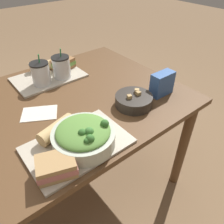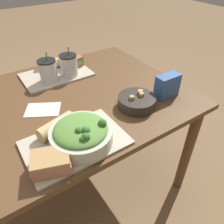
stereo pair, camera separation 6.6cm
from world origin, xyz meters
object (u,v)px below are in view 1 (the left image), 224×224
at_px(sandwich_near, 56,166).
at_px(baguette_far, 43,66).
at_px(drink_cup_red, 62,68).
at_px(drink_cup_dark, 41,74).
at_px(chip_bag, 162,84).
at_px(baguette_near, 57,129).
at_px(salad_bowl, 84,136).
at_px(sandwich_far, 63,64).
at_px(napkin_folded, 39,113).
at_px(soup_bowl, 134,100).

bearing_deg(sandwich_near, baguette_far, 87.79).
bearing_deg(drink_cup_red, drink_cup_dark, 180.00).
bearing_deg(chip_bag, drink_cup_red, 124.92).
bearing_deg(drink_cup_dark, chip_bag, -46.45).
distance_m(baguette_near, baguette_far, 0.64).
bearing_deg(salad_bowl, chip_bag, 7.33).
bearing_deg(baguette_near, salad_bowl, -170.32).
bearing_deg(baguette_far, baguette_near, 177.96).
distance_m(sandwich_far, napkin_folded, 0.47).
bearing_deg(sandwich_near, chip_bag, 29.53).
xyz_separation_m(soup_bowl, sandwich_near, (-0.51, -0.14, 0.01)).
xyz_separation_m(soup_bowl, baguette_near, (-0.41, 0.03, 0.01)).
bearing_deg(sandwich_near, sandwich_far, 78.97).
distance_m(soup_bowl, sandwich_far, 0.59).
xyz_separation_m(baguette_near, drink_cup_dark, (0.13, 0.44, 0.03)).
bearing_deg(drink_cup_dark, baguette_far, 64.13).
bearing_deg(baguette_far, chip_bag, -131.90).
relative_size(salad_bowl, sandwich_near, 1.55).
xyz_separation_m(soup_bowl, napkin_folded, (-0.41, 0.24, -0.03)).
xyz_separation_m(drink_cup_dark, napkin_folded, (-0.13, -0.24, -0.07)).
relative_size(soup_bowl, napkin_folded, 0.93).
height_order(chip_bag, napkin_folded, chip_bag).
height_order(sandwich_near, sandwich_far, same).
xyz_separation_m(soup_bowl, sandwich_far, (-0.09, 0.58, 0.01)).
relative_size(baguette_near, drink_cup_red, 1.01).
distance_m(salad_bowl, baguette_far, 0.74).
bearing_deg(napkin_folded, baguette_near, -90.75).
height_order(drink_cup_dark, chip_bag, drink_cup_dark).
relative_size(sandwich_near, drink_cup_dark, 0.92).
bearing_deg(soup_bowl, baguette_far, 107.33).
bearing_deg(baguette_far, soup_bowl, -145.41).
relative_size(soup_bowl, baguette_near, 1.05).
height_order(sandwich_far, baguette_far, sandwich_far).
xyz_separation_m(drink_cup_dark, drink_cup_red, (0.13, -0.00, 0.00)).
relative_size(soup_bowl, sandwich_far, 1.21).
height_order(soup_bowl, sandwich_near, same).
bearing_deg(napkin_folded, drink_cup_dark, 61.55).
bearing_deg(sandwich_far, baguette_near, -135.04).
bearing_deg(drink_cup_red, napkin_folded, -137.34).
height_order(baguette_near, drink_cup_red, drink_cup_red).
height_order(salad_bowl, drink_cup_red, drink_cup_red).
height_order(baguette_far, chip_bag, chip_bag).
bearing_deg(chip_bag, salad_bowl, -172.11).
relative_size(soup_bowl, drink_cup_dark, 1.06).
distance_m(drink_cup_dark, napkin_folded, 0.28).
relative_size(salad_bowl, baguette_near, 1.40).
distance_m(baguette_far, drink_cup_red, 0.17).
bearing_deg(baguette_near, chip_bag, -110.84).
relative_size(sandwich_near, drink_cup_red, 0.91).
height_order(sandwich_far, drink_cup_dark, drink_cup_dark).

